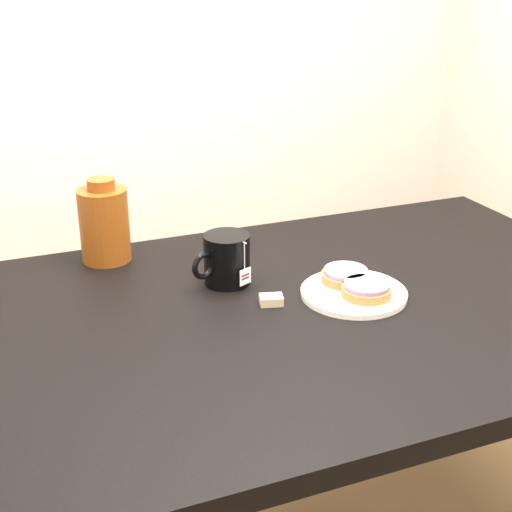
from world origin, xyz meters
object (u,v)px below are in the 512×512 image
bagel_back (346,275)px  bagel_package (104,224)px  plate (354,292)px  mug (226,259)px  teabag_pouch (271,300)px  bagel_front (366,289)px  table (311,340)px

bagel_back → bagel_package: (-0.43, 0.33, 0.06)m
plate → mug: (-0.22, 0.15, 0.05)m
teabag_pouch → bagel_package: bagel_package is taller
bagel_back → bagel_front: size_ratio=1.08×
mug → bagel_package: (-0.21, 0.22, 0.03)m
bagel_back → teabag_pouch: bagel_back is taller
mug → bagel_back: bearing=-49.2°
plate → bagel_front: 0.03m
teabag_pouch → mug: bearing=111.0°
plate → mug: bearing=144.7°
table → mug: bearing=129.6°
bagel_front → bagel_package: bearing=137.4°
teabag_pouch → bagel_front: bearing=-17.2°
plate → mug: 0.27m
plate → teabag_pouch: 0.17m
bagel_back → table: bearing=-155.6°
plate → mug: mug is taller
teabag_pouch → bagel_back: bearing=6.1°
table → bagel_package: bearing=131.9°
bagel_front → teabag_pouch: (-0.18, 0.06, -0.02)m
mug → teabag_pouch: (0.05, -0.13, -0.05)m
bagel_front → plate: bearing=112.1°
table → plate: size_ratio=6.57×
plate → bagel_package: (-0.42, 0.37, 0.08)m
teabag_pouch → bagel_package: size_ratio=0.24×
table → bagel_back: size_ratio=11.17×
table → bagel_front: bearing=-16.4°
bagel_front → teabag_pouch: bagel_front is taller
plate → bagel_front: bagel_front is taller
table → bagel_back: bearing=24.4°
table → teabag_pouch: (-0.08, 0.03, 0.09)m
bagel_back → teabag_pouch: bearing=-173.9°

